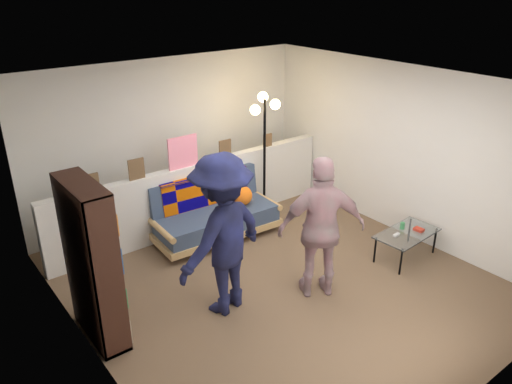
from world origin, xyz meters
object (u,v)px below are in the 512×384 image
Objects in this scene: futon_sofa at (214,212)px; floor_lamp at (264,130)px; person_left at (222,235)px; coffee_table at (407,234)px; person_right at (322,228)px; bookshelf at (93,268)px.

futon_sofa is 1.43m from floor_lamp.
coffee_table is at bearing 152.80° from person_left.
person_left is (-1.88, -1.63, -0.43)m from floor_lamp.
floor_lamp reaches higher than person_right.
floor_lamp is 2.30m from person_right.
bookshelf is 1.88× the size of coffee_table.
coffee_table is at bearing -74.42° from floor_lamp.
coffee_table is 2.51m from floor_lamp.
person_right is at bearing 142.56° from person_left.
bookshelf reaches higher than person_right.
floor_lamp reaches higher than coffee_table.
bookshelf is 0.91× the size of floor_lamp.
bookshelf is at bearing -31.30° from person_left.
coffee_table is 0.50× the size of person_left.
person_left is (-0.86, -1.48, 0.56)m from futon_sofa.
coffee_table is (1.65, -2.07, -0.01)m from futon_sofa.
person_left is at bearing -139.07° from floor_lamp.
floor_lamp reaches higher than person_left.
futon_sofa is 2.64m from coffee_table.
floor_lamp is (1.03, 0.15, 0.99)m from futon_sofa.
bookshelf is 3.44m from floor_lamp.
person_right is (-0.84, -2.08, -0.50)m from floor_lamp.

